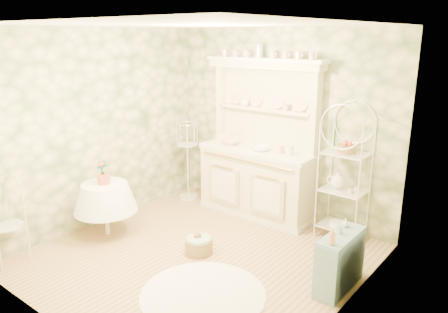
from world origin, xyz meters
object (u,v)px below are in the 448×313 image
Objects in this scene: side_shelf at (340,262)px; cafe_chair at (6,231)px; bakers_rack at (344,177)px; kitchen_dresser at (257,140)px; round_table at (106,208)px; birdcage_stand at (188,153)px; floor_basket at (199,245)px.

side_shelf is 0.88× the size of cafe_chair.
bakers_rack is 1.37m from side_shelf.
side_shelf is at bearing -31.21° from kitchen_dresser.
kitchen_dresser reaches higher than round_table.
bakers_rack is at bearing 37.05° from round_table.
bakers_rack is at bearing 41.23° from cafe_chair.
kitchen_dresser is at bearing -176.64° from bakers_rack.
bakers_rack is 2.40× the size of side_shelf.
birdcage_stand is (-2.56, -0.20, -0.07)m from bakers_rack.
bakers_rack reaches higher than floor_basket.
cafe_chair reaches higher than side_shelf.
side_shelf is at bearing 23.63° from cafe_chair.
kitchen_dresser reaches higher than side_shelf.
floor_basket is at bearing 37.24° from cafe_chair.
floor_basket is (1.32, 0.37, -0.27)m from round_table.
bakers_rack is 2.21× the size of round_table.
round_table is (-2.49, -1.88, -0.46)m from bakers_rack.
floor_basket is (1.39, -1.31, -0.66)m from birdcage_stand.
round_table reaches higher than floor_basket.
birdcage_stand is 2.02m from floor_basket.
cafe_chair is at bearing -94.70° from birdcage_stand.
bakers_rack reaches higher than side_shelf.
birdcage_stand is at bearing 136.90° from floor_basket.
birdcage_stand is at bearing -174.54° from bakers_rack.
floor_basket is (1.63, 1.55, -0.29)m from cafe_chair.
kitchen_dresser is 2.30m from round_table.
birdcage_stand reaches higher than side_shelf.
kitchen_dresser is 1.35m from bakers_rack.
kitchen_dresser reaches higher than birdcage_stand.
round_table is at bearing -142.07° from bakers_rack.
kitchen_dresser reaches higher than floor_basket.
side_shelf is 3.08m from round_table.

